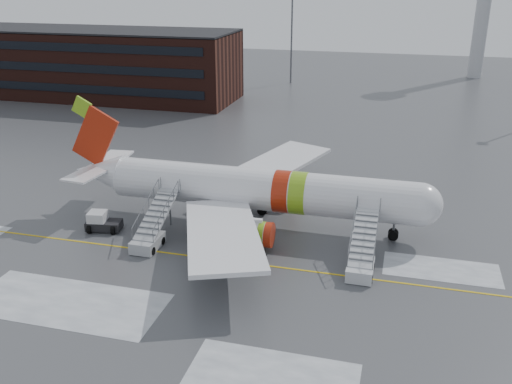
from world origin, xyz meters
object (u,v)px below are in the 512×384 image
(airliner, at_px, (252,189))
(airstair_aft, at_px, (151,233))
(airstair_fwd, at_px, (362,259))
(pushback_tug, at_px, (102,222))

(airliner, xyz_separation_m, airstair_aft, (-7.20, -6.54, -2.35))
(airstair_fwd, bearing_deg, airliner, 148.67)
(airstair_fwd, height_order, pushback_tug, airstair_fwd)
(airliner, relative_size, pushback_tug, 10.53)
(airliner, xyz_separation_m, airstair_fwd, (10.74, -6.54, -2.35))
(airstair_fwd, relative_size, pushback_tug, 2.31)
(airliner, distance_m, airstair_aft, 10.01)
(airstair_aft, distance_m, pushback_tug, 5.85)
(airliner, distance_m, pushback_tug, 13.99)
(airstair_aft, relative_size, pushback_tug, 2.31)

